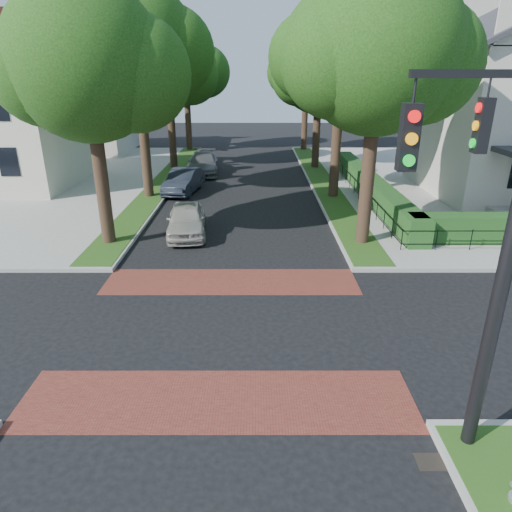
# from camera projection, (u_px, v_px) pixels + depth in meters

# --- Properties ---
(ground) EXTENTS (120.00, 120.00, 0.00)m
(ground) POSITION_uv_depth(u_px,v_px,m) (226.00, 328.00, 13.41)
(ground) COLOR black
(ground) RESTS_ON ground
(crosswalk_far) EXTENTS (9.00, 2.20, 0.01)m
(crosswalk_far) POSITION_uv_depth(u_px,v_px,m) (231.00, 281.00, 16.38)
(crosswalk_far) COLOR maroon
(crosswalk_far) RESTS_ON ground
(crosswalk_near) EXTENTS (9.00, 2.20, 0.01)m
(crosswalk_near) POSITION_uv_depth(u_px,v_px,m) (217.00, 400.00, 10.44)
(crosswalk_near) COLOR maroon
(crosswalk_near) RESTS_ON ground
(storm_drain) EXTENTS (0.65, 0.45, 0.01)m
(storm_drain) POSITION_uv_depth(u_px,v_px,m) (433.00, 462.00, 8.77)
(storm_drain) COLOR black
(storm_drain) RESTS_ON ground
(grass_strip_ne) EXTENTS (1.60, 29.80, 0.02)m
(grass_strip_ne) POSITION_uv_depth(u_px,v_px,m) (322.00, 181.00, 31.08)
(grass_strip_ne) COLOR #214112
(grass_strip_ne) RESTS_ON sidewalk_ne
(grass_strip_nw) EXTENTS (1.60, 29.80, 0.02)m
(grass_strip_nw) POSITION_uv_depth(u_px,v_px,m) (164.00, 181.00, 31.07)
(grass_strip_nw) COLOR #214112
(grass_strip_nw) RESTS_ON sidewalk_nw
(tree_right_near) EXTENTS (7.75, 6.67, 10.66)m
(tree_right_near) POSITION_uv_depth(u_px,v_px,m) (380.00, 54.00, 17.29)
(tree_right_near) COLOR black
(tree_right_near) RESTS_ON sidewalk_ne
(tree_right_mid) EXTENTS (8.25, 7.09, 11.22)m
(tree_right_mid) POSITION_uv_depth(u_px,v_px,m) (343.00, 53.00, 24.59)
(tree_right_mid) COLOR black
(tree_right_mid) RESTS_ON sidewalk_ne
(tree_right_far) EXTENTS (7.25, 6.23, 9.74)m
(tree_right_far) POSITION_uv_depth(u_px,v_px,m) (320.00, 74.00, 33.32)
(tree_right_far) COLOR black
(tree_right_far) RESTS_ON sidewalk_ne
(tree_right_back) EXTENTS (7.50, 6.45, 10.20)m
(tree_right_back) POSITION_uv_depth(u_px,v_px,m) (307.00, 70.00, 41.54)
(tree_right_back) COLOR black
(tree_right_back) RESTS_ON sidewalk_ne
(tree_left_near) EXTENTS (7.50, 6.45, 10.20)m
(tree_left_near) POSITION_uv_depth(u_px,v_px,m) (92.00, 65.00, 17.41)
(tree_left_near) COLOR black
(tree_left_near) RESTS_ON sidewalk_nw
(tree_left_mid) EXTENTS (8.00, 6.88, 11.48)m
(tree_left_mid) POSITION_uv_depth(u_px,v_px,m) (139.00, 46.00, 24.45)
(tree_left_mid) COLOR black
(tree_left_mid) RESTS_ON sidewalk_nw
(tree_left_far) EXTENTS (7.00, 6.02, 9.86)m
(tree_left_far) POSITION_uv_depth(u_px,v_px,m) (170.00, 71.00, 33.23)
(tree_left_far) COLOR black
(tree_left_far) RESTS_ON sidewalk_nw
(tree_left_back) EXTENTS (7.75, 6.66, 10.44)m
(tree_left_back) POSITION_uv_depth(u_px,v_px,m) (187.00, 68.00, 41.49)
(tree_left_back) COLOR black
(tree_left_back) RESTS_ON sidewalk_nw
(hedge_main_road) EXTENTS (1.00, 18.00, 1.20)m
(hedge_main_road) POSITION_uv_depth(u_px,v_px,m) (370.00, 186.00, 27.05)
(hedge_main_road) COLOR #18471B
(hedge_main_road) RESTS_ON sidewalk_ne
(fence_main_road) EXTENTS (0.06, 18.00, 0.90)m
(fence_main_road) POSITION_uv_depth(u_px,v_px,m) (357.00, 188.00, 27.11)
(fence_main_road) COLOR black
(fence_main_road) RESTS_ON sidewalk_ne
(house_left_far) EXTENTS (10.00, 9.00, 10.14)m
(house_left_far) POSITION_uv_depth(u_px,v_px,m) (75.00, 96.00, 41.22)
(house_left_far) COLOR beige
(house_left_far) RESTS_ON sidewalk_nw
(traffic_signal) EXTENTS (2.17, 2.00, 8.00)m
(traffic_signal) POSITION_uv_depth(u_px,v_px,m) (497.00, 219.00, 7.56)
(traffic_signal) COLOR black
(traffic_signal) RESTS_ON sidewalk_se
(parked_car_front) EXTENTS (2.15, 4.40, 1.45)m
(parked_car_front) POSITION_uv_depth(u_px,v_px,m) (186.00, 220.00, 20.90)
(parked_car_front) COLOR #B2ACA0
(parked_car_front) RESTS_ON ground
(parked_car_middle) EXTENTS (2.24, 4.64, 1.47)m
(parked_car_middle) POSITION_uv_depth(u_px,v_px,m) (184.00, 181.00, 28.34)
(parked_car_middle) COLOR #1E242E
(parked_car_middle) RESTS_ON ground
(parked_car_rear) EXTENTS (2.53, 5.42, 1.53)m
(parked_car_rear) POSITION_uv_depth(u_px,v_px,m) (203.00, 163.00, 33.75)
(parked_car_rear) COLOR slate
(parked_car_rear) RESTS_ON ground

